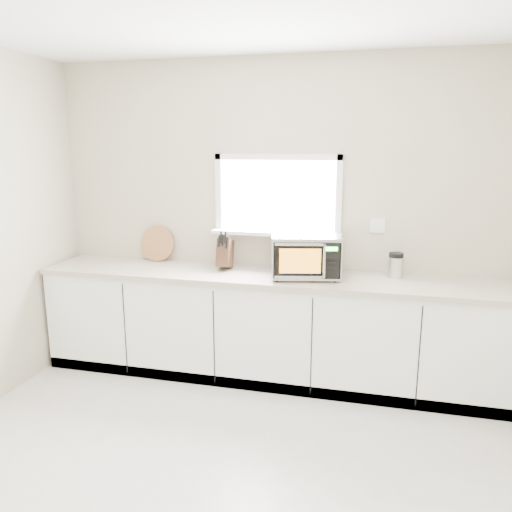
% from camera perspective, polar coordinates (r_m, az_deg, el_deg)
% --- Properties ---
extents(ground, '(4.00, 4.00, 0.00)m').
position_cam_1_polar(ground, '(3.10, -6.06, -27.07)').
color(ground, beige).
rests_on(ground, ground).
extents(back_wall, '(4.00, 0.17, 2.70)m').
position_cam_1_polar(back_wall, '(4.36, 2.49, 4.51)').
color(back_wall, beige).
rests_on(back_wall, ground).
extents(cabinets, '(3.92, 0.60, 0.88)m').
position_cam_1_polar(cabinets, '(4.31, 1.57, -8.29)').
color(cabinets, white).
rests_on(cabinets, ground).
extents(countertop, '(3.92, 0.64, 0.04)m').
position_cam_1_polar(countertop, '(4.15, 1.58, -2.40)').
color(countertop, '#BCB39B').
rests_on(countertop, cabinets).
extents(microwave, '(0.62, 0.53, 0.35)m').
position_cam_1_polar(microwave, '(4.07, 5.66, 0.15)').
color(microwave, black).
rests_on(microwave, countertop).
extents(knife_block, '(0.12, 0.24, 0.34)m').
position_cam_1_polar(knife_block, '(4.31, -3.57, 0.38)').
color(knife_block, '#402517').
rests_on(knife_block, countertop).
extents(cutting_board, '(0.33, 0.08, 0.33)m').
position_cam_1_polar(cutting_board, '(4.70, -11.21, 1.41)').
color(cutting_board, '#A87041').
rests_on(cutting_board, countertop).
extents(coffee_grinder, '(0.13, 0.13, 0.21)m').
position_cam_1_polar(coffee_grinder, '(4.19, 15.67, -1.00)').
color(coffee_grinder, '#B8BBC0').
rests_on(coffee_grinder, countertop).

